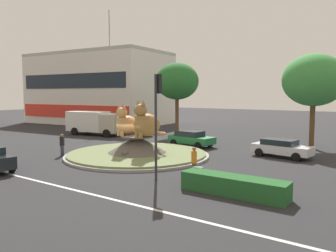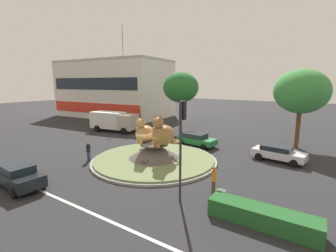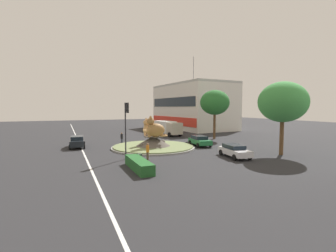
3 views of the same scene
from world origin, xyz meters
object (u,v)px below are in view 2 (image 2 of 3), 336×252
(broadleaf_tree_behind_island, at_px, (181,88))
(cat_statue_tabby, at_px, (162,134))
(pedestrian_orange_shirt, at_px, (214,179))
(pedestrian_black_shirt, at_px, (88,151))
(hatchback_near_shophouse, at_px, (18,176))
(cat_statue_calico, at_px, (144,133))
(second_tree_near_tower, at_px, (301,92))
(delivery_box_truck, at_px, (114,121))
(litter_bin, at_px, (221,198))
(traffic_light_mast, at_px, (182,133))
(parked_car_right, at_px, (278,153))
(shophouse_block, at_px, (114,89))
(sedan_on_far_lane, at_px, (196,139))

(broadleaf_tree_behind_island, bearing_deg, cat_statue_tabby, -66.16)
(pedestrian_orange_shirt, bearing_deg, pedestrian_black_shirt, -164.79)
(cat_statue_tabby, relative_size, broadleaf_tree_behind_island, 0.33)
(broadleaf_tree_behind_island, height_order, hatchback_near_shophouse, broadleaf_tree_behind_island)
(cat_statue_calico, xyz_separation_m, cat_statue_tabby, (1.96, 0.01, 0.12))
(hatchback_near_shophouse, bearing_deg, pedestrian_orange_shirt, 32.95)
(broadleaf_tree_behind_island, xyz_separation_m, second_tree_near_tower, (14.94, -1.04, -0.24))
(delivery_box_truck, bearing_deg, litter_bin, -38.93)
(pedestrian_orange_shirt, height_order, delivery_box_truck, delivery_box_truck)
(traffic_light_mast, xyz_separation_m, hatchback_near_shophouse, (-9.92, -4.36, -3.23))
(parked_car_right, bearing_deg, pedestrian_black_shirt, -139.48)
(cat_statue_calico, bearing_deg, broadleaf_tree_behind_island, -162.92)
(cat_statue_tabby, relative_size, shophouse_block, 0.12)
(broadleaf_tree_behind_island, height_order, pedestrian_black_shirt, broadleaf_tree_behind_island)
(shophouse_block, bearing_deg, cat_statue_tabby, -41.69)
(cat_statue_tabby, bearing_deg, hatchback_near_shophouse, -23.44)
(shophouse_block, relative_size, delivery_box_truck, 3.26)
(traffic_light_mast, bearing_deg, pedestrian_orange_shirt, -31.98)
(second_tree_near_tower, bearing_deg, delivery_box_truck, -169.40)
(second_tree_near_tower, bearing_deg, parked_car_right, -99.21)
(traffic_light_mast, relative_size, hatchback_near_shophouse, 1.38)
(cat_statue_calico, height_order, litter_bin, cat_statue_calico)
(cat_statue_calico, xyz_separation_m, shophouse_block, (-23.68, 19.75, 3.16))
(cat_statue_tabby, bearing_deg, litter_bin, 65.78)
(delivery_box_truck, relative_size, litter_bin, 7.93)
(shophouse_block, relative_size, pedestrian_orange_shirt, 13.17)
(traffic_light_mast, relative_size, sedan_on_far_lane, 1.34)
(cat_statue_tabby, bearing_deg, traffic_light_mast, 50.62)
(hatchback_near_shophouse, bearing_deg, parked_car_right, 52.38)
(litter_bin, bearing_deg, pedestrian_orange_shirt, 128.70)
(cat_statue_tabby, bearing_deg, parked_car_right, 133.53)
(broadleaf_tree_behind_island, relative_size, hatchback_near_shophouse, 1.96)
(sedan_on_far_lane, height_order, delivery_box_truck, delivery_box_truck)
(pedestrian_orange_shirt, relative_size, delivery_box_truck, 0.25)
(cat_statue_calico, distance_m, delivery_box_truck, 14.09)
(hatchback_near_shophouse, bearing_deg, cat_statue_calico, 73.73)
(shophouse_block, relative_size, litter_bin, 25.84)
(cat_statue_tabby, height_order, litter_bin, cat_statue_tabby)
(shophouse_block, bearing_deg, pedestrian_orange_shirt, -39.82)
(sedan_on_far_lane, xyz_separation_m, parked_car_right, (8.36, -0.61, -0.02))
(parked_car_right, bearing_deg, pedestrian_orange_shirt, -96.73)
(shophouse_block, relative_size, parked_car_right, 5.10)
(shophouse_block, xyz_separation_m, parked_car_right, (33.88, -13.59, -4.91))
(cat_statue_calico, xyz_separation_m, second_tree_near_tower, (11.15, 11.98, 3.50))
(traffic_light_mast, xyz_separation_m, shophouse_block, (-30.23, 24.53, 1.61))
(cat_statue_calico, relative_size, broadleaf_tree_behind_island, 0.29)
(shophouse_block, height_order, pedestrian_black_shirt, shophouse_block)
(broadleaf_tree_behind_island, distance_m, pedestrian_black_shirt, 16.84)
(cat_statue_calico, height_order, second_tree_near_tower, second_tree_near_tower)
(cat_statue_tabby, distance_m, hatchback_near_shophouse, 10.74)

